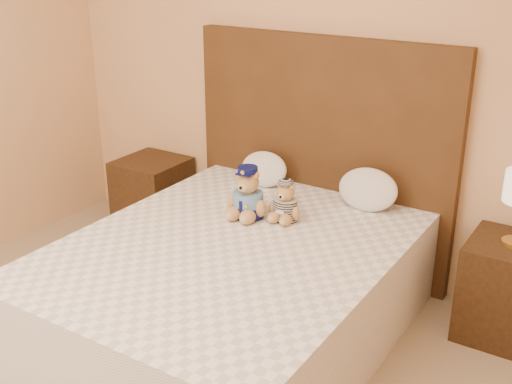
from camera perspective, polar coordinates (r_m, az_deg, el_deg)
room_walls at (r=2.44m, az=-13.05°, el=15.72°), size 4.04×4.52×2.72m
bed at (r=3.48m, az=-2.19°, el=-8.72°), size 1.60×2.00×0.55m
headboard at (r=4.08m, az=5.79°, el=3.22°), size 1.75×0.08×1.50m
nightstand_left at (r=4.75m, az=-9.14°, el=-0.34°), size 0.45×0.45×0.55m
nightstand_right at (r=3.74m, az=21.44°, el=-8.12°), size 0.45×0.45×0.55m
teddy_police at (r=3.61m, az=-0.72°, el=-0.04°), size 0.27×0.26×0.30m
teddy_prisoner at (r=3.59m, az=2.62°, el=-0.81°), size 0.21×0.21×0.23m
pillow_left at (r=4.11m, az=0.71°, el=2.19°), size 0.33×0.21×0.23m
pillow_right at (r=3.80m, az=9.92°, el=0.39°), size 0.36×0.24×0.26m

